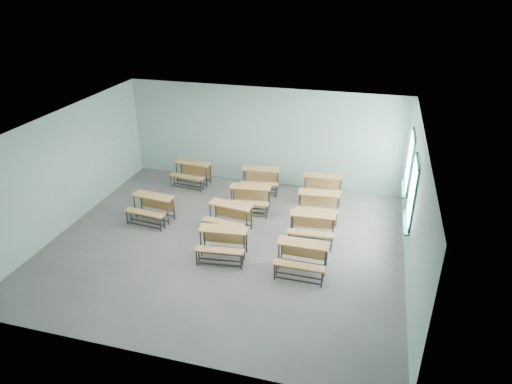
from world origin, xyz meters
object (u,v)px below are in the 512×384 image
(desk_unit_r0c2, at_px, (302,254))
(desk_unit_r3c0, at_px, (192,170))
(desk_unit_r3c2, at_px, (323,184))
(desk_unit_r0c1, at_px, (223,239))
(desk_unit_r2c1, at_px, (250,195))
(desk_unit_r1c0, at_px, (152,205))
(desk_unit_r1c1, at_px, (229,214))
(desk_unit_r3c1, at_px, (261,177))
(desk_unit_r2c2, at_px, (318,202))
(desk_unit_r1c2, at_px, (312,224))

(desk_unit_r0c2, distance_m, desk_unit_r3c0, 5.83)
(desk_unit_r3c2, bearing_deg, desk_unit_r0c1, -121.91)
(desk_unit_r2c1, bearing_deg, desk_unit_r1c0, -159.79)
(desk_unit_r1c0, xyz_separation_m, desk_unit_r1c1, (2.27, 0.06, 0.00))
(desk_unit_r0c2, relative_size, desk_unit_r3c1, 0.94)
(desk_unit_r2c1, relative_size, desk_unit_r2c2, 1.02)
(desk_unit_r3c2, bearing_deg, desk_unit_r3c0, 175.84)
(desk_unit_r1c1, height_order, desk_unit_r3c1, same)
(desk_unit_r3c2, bearing_deg, desk_unit_r2c1, -150.58)
(desk_unit_r1c0, xyz_separation_m, desk_unit_r2c1, (2.52, 1.28, 0.00))
(desk_unit_r0c1, relative_size, desk_unit_r3c2, 1.01)
(desk_unit_r1c0, bearing_deg, desk_unit_r1c2, 7.93)
(desk_unit_r1c2, xyz_separation_m, desk_unit_r3c1, (-2.05, 2.54, 0.00))
(desk_unit_r0c2, bearing_deg, desk_unit_r3c2, 91.43)
(desk_unit_r0c1, distance_m, desk_unit_r2c2, 3.28)
(desk_unit_r1c0, relative_size, desk_unit_r1c1, 0.99)
(desk_unit_r3c0, bearing_deg, desk_unit_r1c0, -88.58)
(desk_unit_r1c1, distance_m, desk_unit_r3c2, 3.37)
(desk_unit_r1c2, height_order, desk_unit_r2c1, same)
(desk_unit_r0c1, bearing_deg, desk_unit_r1c0, 148.27)
(desk_unit_r1c0, distance_m, desk_unit_r3c2, 5.18)
(desk_unit_r1c0, relative_size, desk_unit_r2c1, 1.00)
(desk_unit_r1c2, height_order, desk_unit_r3c2, same)
(desk_unit_r3c1, bearing_deg, desk_unit_r1c0, -140.37)
(desk_unit_r0c1, xyz_separation_m, desk_unit_r2c1, (-0.01, 2.50, 0.00))
(desk_unit_r2c1, distance_m, desk_unit_r3c0, 2.67)
(desk_unit_r1c2, relative_size, desk_unit_r3c2, 0.98)
(desk_unit_r0c1, relative_size, desk_unit_r2c2, 1.02)
(desk_unit_r1c0, xyz_separation_m, desk_unit_r2c2, (4.51, 1.40, 0.00))
(desk_unit_r3c1, bearing_deg, desk_unit_r2c1, -95.69)
(desk_unit_r0c1, xyz_separation_m, desk_unit_r3c0, (-2.36, 3.77, 0.00))
(desk_unit_r1c1, xyz_separation_m, desk_unit_r3c2, (2.20, 2.56, 0.00))
(desk_unit_r0c1, distance_m, desk_unit_r1c1, 1.30)
(desk_unit_r2c2, height_order, desk_unit_r3c2, same)
(desk_unit_r1c2, relative_size, desk_unit_r3c1, 0.96)
(desk_unit_r3c1, bearing_deg, desk_unit_r3c0, 175.17)
(desk_unit_r1c0, xyz_separation_m, desk_unit_r3c1, (2.48, 2.65, 0.00))
(desk_unit_r3c2, bearing_deg, desk_unit_r1c2, -93.70)
(desk_unit_r0c2, relative_size, desk_unit_r3c2, 0.95)
(desk_unit_r2c1, xyz_separation_m, desk_unit_r3c0, (-2.35, 1.27, 0.00))
(desk_unit_r2c2, bearing_deg, desk_unit_r1c2, -93.53)
(desk_unit_r1c1, bearing_deg, desk_unit_r1c2, 8.47)
(desk_unit_r1c1, bearing_deg, desk_unit_r2c2, 37.91)
(desk_unit_r2c2, relative_size, desk_unit_r3c0, 0.99)
(desk_unit_r2c1, height_order, desk_unit_r2c2, same)
(desk_unit_r0c2, height_order, desk_unit_r3c2, same)
(desk_unit_r0c2, relative_size, desk_unit_r2c2, 0.96)
(desk_unit_r1c0, bearing_deg, desk_unit_r3c1, 53.44)
(desk_unit_r0c1, xyz_separation_m, desk_unit_r1c2, (2.00, 1.33, 0.00))
(desk_unit_r0c2, xyz_separation_m, desk_unit_r3c0, (-4.35, 3.89, 0.00))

